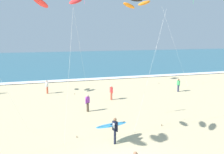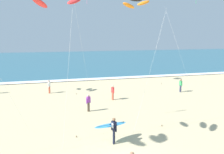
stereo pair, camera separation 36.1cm
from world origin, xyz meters
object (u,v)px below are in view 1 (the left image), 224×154
(kite_arc_charcoal_far, at_px, (136,3))
(bystander_white_top, at_px, (47,87))
(bystander_green_top, at_px, (178,85))
(surfer_trailing, at_px, (113,127))
(bystander_purple_top, at_px, (88,103))
(kite_arc_emerald_near, at_px, (58,0))
(bystander_red_top, at_px, (111,92))

(kite_arc_charcoal_far, height_order, bystander_white_top, kite_arc_charcoal_far)
(kite_arc_charcoal_far, relative_size, bystander_green_top, 5.73)
(surfer_trailing, distance_m, bystander_purple_top, 6.49)
(surfer_trailing, bearing_deg, bystander_white_top, 105.71)
(surfer_trailing, distance_m, kite_arc_charcoal_far, 7.97)
(bystander_white_top, bearing_deg, surfer_trailing, -74.29)
(bystander_green_top, distance_m, bystander_white_top, 15.71)
(bystander_green_top, xyz_separation_m, bystander_white_top, (-15.33, 3.40, 0.00))
(kite_arc_emerald_near, bearing_deg, bystander_green_top, 37.18)
(kite_arc_charcoal_far, relative_size, bystander_white_top, 5.73)
(kite_arc_emerald_near, relative_size, bystander_purple_top, 5.71)
(kite_arc_emerald_near, distance_m, bystander_white_top, 16.44)
(surfer_trailing, relative_size, bystander_green_top, 1.54)
(surfer_trailing, relative_size, bystander_purple_top, 1.54)
(kite_arc_emerald_near, xyz_separation_m, bystander_red_top, (5.70, 9.78, -7.88))
(kite_arc_emerald_near, xyz_separation_m, bystander_green_top, (14.50, 11.00, -7.88))
(bystander_purple_top, height_order, bystander_red_top, same)
(bystander_green_top, xyz_separation_m, bystander_red_top, (-8.80, -1.22, 0.00))
(bystander_green_top, bearing_deg, kite_arc_emerald_near, -142.82)
(bystander_green_top, bearing_deg, surfer_trailing, -136.51)
(kite_arc_charcoal_far, bearing_deg, bystander_purple_top, 111.50)
(kite_arc_charcoal_far, distance_m, bystander_green_top, 16.02)
(kite_arc_charcoal_far, distance_m, bystander_purple_top, 10.07)
(bystander_purple_top, xyz_separation_m, bystander_green_top, (11.87, 4.29, 0.00))
(kite_arc_emerald_near, distance_m, bystander_red_top, 13.79)
(kite_arc_emerald_near, distance_m, bystander_purple_top, 10.67)
(kite_arc_emerald_near, bearing_deg, bystander_purple_top, 68.59)
(bystander_red_top, bearing_deg, bystander_green_top, 7.87)
(bystander_purple_top, bearing_deg, kite_arc_charcoal_far, -68.50)
(surfer_trailing, relative_size, bystander_red_top, 1.54)
(bystander_purple_top, bearing_deg, surfer_trailing, -85.36)
(kite_arc_charcoal_far, height_order, bystander_green_top, kite_arc_charcoal_far)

